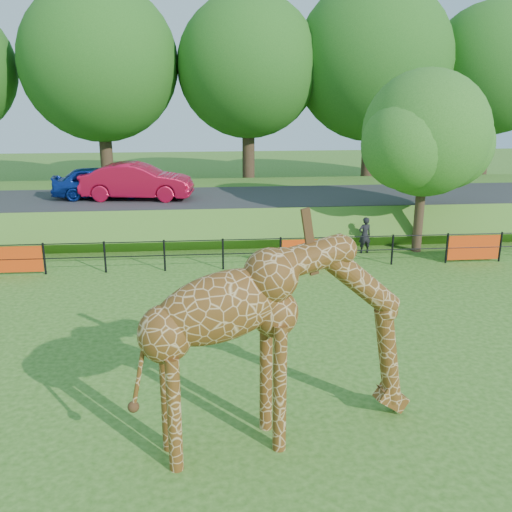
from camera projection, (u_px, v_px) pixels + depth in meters
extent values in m
plane|color=#2D5B16|center=(237.00, 384.00, 12.18)|extent=(90.00, 90.00, 0.00)
cube|color=#2D5B16|center=(217.00, 207.00, 26.77)|extent=(40.00, 9.00, 1.30)
cube|color=#28292B|center=(218.00, 198.00, 25.14)|extent=(40.00, 5.00, 0.12)
imported|color=#123196|center=(100.00, 182.00, 24.77)|extent=(4.21, 2.12, 1.37)
imported|color=red|center=(137.00, 181.00, 24.39)|extent=(4.85, 2.21, 1.54)
imported|color=black|center=(365.00, 235.00, 21.54)|extent=(0.56, 0.43, 1.39)
cylinder|color=#312216|center=(419.00, 210.00, 21.53)|extent=(0.36, 0.36, 3.20)
sphere|color=#275F1A|center=(426.00, 133.00, 20.71)|extent=(4.60, 4.60, 4.60)
sphere|color=#275F1A|center=(447.00, 144.00, 21.60)|extent=(3.45, 3.45, 3.45)
sphere|color=#275F1A|center=(407.00, 145.00, 20.07)|extent=(3.22, 3.22, 3.22)
cylinder|color=#312216|center=(106.00, 153.00, 31.91)|extent=(0.70, 0.70, 5.00)
sphere|color=#184D14|center=(100.00, 62.00, 30.53)|extent=(8.40, 8.40, 8.40)
cylinder|color=#312216|center=(248.00, 151.00, 32.62)|extent=(0.70, 0.70, 5.00)
sphere|color=#184D14|center=(248.00, 66.00, 31.28)|extent=(7.80, 7.80, 7.80)
cylinder|color=#312216|center=(368.00, 150.00, 33.23)|extent=(0.70, 0.70, 5.00)
sphere|color=#184D14|center=(373.00, 61.00, 31.82)|extent=(8.80, 8.80, 8.80)
cylinder|color=#312216|center=(483.00, 149.00, 33.85)|extent=(0.70, 0.70, 5.00)
sphere|color=#184D14|center=(492.00, 69.00, 32.54)|extent=(7.40, 7.40, 7.40)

